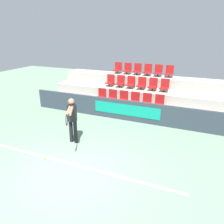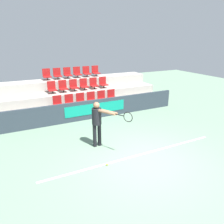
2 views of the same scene
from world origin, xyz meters
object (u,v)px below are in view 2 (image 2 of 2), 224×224
(stadium_chair_15, at_px, (77,73))
(tennis_player, at_px, (98,120))
(stadium_chair_3, at_px, (92,99))
(stadium_chair_5, at_px, (112,96))
(stadium_chair_14, at_px, (67,73))
(stadium_chair_17, at_px, (96,71))
(stadium_chair_0, at_px, (58,103))
(stadium_chair_9, at_px, (84,85))
(stadium_chair_1, at_px, (70,101))
(stadium_chair_11, at_px, (103,83))
(stadium_chair_12, at_px, (47,75))
(stadium_chair_2, at_px, (81,100))
(tennis_ball, at_px, (107,164))
(stadium_chair_6, at_px, (52,88))
(stadium_chair_7, at_px, (63,87))
(stadium_chair_16, at_px, (87,72))
(stadium_chair_10, at_px, (94,84))
(stadium_chair_13, at_px, (57,74))
(stadium_chair_4, at_px, (102,97))
(stadium_chair_8, at_px, (74,86))

(stadium_chair_15, bearing_deg, tennis_player, -101.30)
(stadium_chair_3, height_order, stadium_chair_5, same)
(stadium_chair_14, xyz_separation_m, stadium_chair_17, (1.68, 0.00, 0.00))
(stadium_chair_0, xyz_separation_m, stadium_chair_9, (1.68, 1.06, 0.49))
(stadium_chair_1, relative_size, stadium_chair_11, 1.00)
(stadium_chair_12, distance_m, tennis_player, 5.65)
(stadium_chair_5, distance_m, tennis_player, 4.11)
(stadium_chair_2, distance_m, tennis_ball, 4.79)
(stadium_chair_3, bearing_deg, stadium_chair_1, 180.00)
(stadium_chair_6, relative_size, tennis_ball, 9.03)
(stadium_chair_0, height_order, stadium_chair_11, stadium_chair_11)
(stadium_chair_7, bearing_deg, tennis_ball, -92.56)
(stadium_chair_0, distance_m, stadium_chair_1, 0.56)
(stadium_chair_0, relative_size, tennis_ball, 9.03)
(stadium_chair_14, distance_m, stadium_chair_17, 1.68)
(stadium_chair_14, height_order, stadium_chair_16, same)
(stadium_chair_0, distance_m, stadium_chair_14, 2.59)
(stadium_chair_3, xyz_separation_m, stadium_chair_10, (0.56, 1.06, 0.49))
(stadium_chair_1, relative_size, stadium_chair_6, 1.00)
(stadium_chair_11, bearing_deg, stadium_chair_13, 154.70)
(stadium_chair_0, xyz_separation_m, stadium_chair_16, (2.24, 2.12, 0.98))
(stadium_chair_3, height_order, stadium_chair_12, stadium_chair_12)
(stadium_chair_0, bearing_deg, tennis_ball, -86.27)
(stadium_chair_4, relative_size, stadium_chair_11, 1.00)
(stadium_chair_7, distance_m, stadium_chair_12, 1.30)
(stadium_chair_4, height_order, stadium_chair_13, stadium_chair_13)
(stadium_chair_10, height_order, stadium_chair_17, stadium_chair_17)
(stadium_chair_9, distance_m, stadium_chair_10, 0.56)
(stadium_chair_1, bearing_deg, stadium_chair_12, 104.81)
(tennis_ball, bearing_deg, stadium_chair_13, 87.84)
(stadium_chair_12, xyz_separation_m, stadium_chair_16, (2.24, 0.00, 0.00))
(stadium_chair_0, bearing_deg, stadium_chair_4, 0.00)
(stadium_chair_2, distance_m, stadium_chair_8, 1.17)
(stadium_chair_3, relative_size, stadium_chair_12, 1.00)
(stadium_chair_1, distance_m, stadium_chair_4, 1.68)
(tennis_ball, bearing_deg, stadium_chair_5, 61.83)
(tennis_player, bearing_deg, stadium_chair_0, 72.36)
(stadium_chair_7, relative_size, stadium_chair_16, 1.00)
(stadium_chair_6, xyz_separation_m, stadium_chair_10, (2.24, 0.00, 0.00))
(stadium_chair_0, height_order, stadium_chair_9, stadium_chair_9)
(stadium_chair_2, height_order, stadium_chair_4, same)
(stadium_chair_7, bearing_deg, stadium_chair_14, 62.12)
(stadium_chair_0, bearing_deg, stadium_chair_8, 43.39)
(stadium_chair_13, bearing_deg, stadium_chair_0, -104.81)
(stadium_chair_2, height_order, stadium_chair_9, stadium_chair_9)
(stadium_chair_16, distance_m, tennis_player, 5.86)
(stadium_chair_3, bearing_deg, stadium_chair_16, 75.19)
(stadium_chair_1, height_order, stadium_chair_3, same)
(stadium_chair_2, distance_m, stadium_chair_11, 2.05)
(stadium_chair_13, bearing_deg, stadium_chair_9, -43.39)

